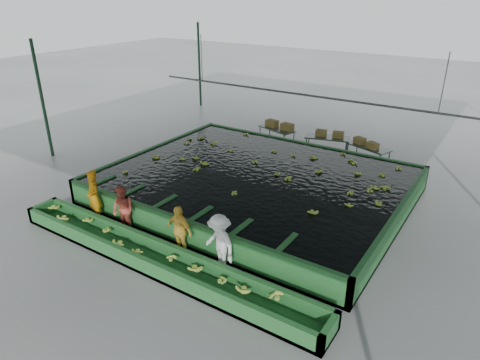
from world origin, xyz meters
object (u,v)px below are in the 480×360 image
Objects in this scene: worker_b at (123,210)px; packing_table_left at (277,137)px; flotation_tank at (255,184)px; box_stack_mid at (329,137)px; packing_table_mid at (327,146)px; worker_a at (94,196)px; packing_table_right at (368,156)px; box_stack_right at (366,146)px; worker_d at (220,244)px; box_stack_left at (279,128)px; sorting_trough at (156,258)px; worker_c at (179,231)px.

packing_table_left is (0.01, 9.53, -0.34)m from worker_b.
box_stack_mid is at bearing 83.92° from flotation_tank.
flotation_tank is at bearing -95.50° from packing_table_mid.
worker_a is 9.63m from packing_table_left.
worker_a is at bearing -127.83° from flotation_tank.
worker_a is at bearing -121.25° from packing_table_right.
box_stack_right is (4.29, 9.42, 0.07)m from worker_b.
packing_table_right is (1.88, -0.10, -0.02)m from packing_table_mid.
box_stack_mid is at bearing 173.64° from box_stack_right.
worker_a is 1.04× the size of worker_d.
worker_d is 1.15× the size of box_stack_left.
worker_b reaches higher than flotation_tank.
packing_table_left is 1.53× the size of box_stack_right.
box_stack_right is (2.26, 10.22, 0.57)m from sorting_trough.
worker_b is 9.58m from box_stack_left.
box_stack_right is at bearing 76.03° from worker_a.
box_stack_mid is at bearing 1.60° from packing_table_left.
sorting_trough is 10.57m from box_stack_left.
box_stack_mid is at bearing 0.57° from box_stack_left.
worker_b is at bearing -176.55° from worker_c.
worker_a reaches higher than sorting_trough.
worker_a is at bearing -98.40° from box_stack_left.
worker_a is at bearing -120.71° from box_stack_right.
packing_table_right is 1.52× the size of box_stack_right.
packing_table_left is at bearing 106.41° from worker_c.
worker_b is 0.99× the size of worker_c.
flotation_tank is 6.97× the size of box_stack_left.
sorting_trough is 0.96m from worker_c.
box_stack_mid is at bearing 84.62° from worker_a.
box_stack_left is at bearing 178.76° from packing_table_mid.
packing_table_mid is (0.33, 9.53, -0.32)m from worker_c.
box_stack_mid reaches higher than packing_table_right.
box_stack_mid is 1.70m from box_stack_right.
worker_a reaches higher than worker_d.
packing_table_mid is (-1.04, 9.53, -0.39)m from worker_d.
worker_d reaches higher than worker_c.
sorting_trough is 10.51m from packing_table_right.
sorting_trough is at bearing 3.27° from worker_a.
worker_d is 0.90× the size of packing_table_left.
box_stack_right is at bearing 77.55° from sorting_trough.
sorting_trough is at bearing -98.56° from worker_c.
box_stack_left is (-2.43, 0.05, 0.39)m from packing_table_mid.
worker_b is 0.91× the size of worker_d.
packing_table_left is (-3.56, 9.53, -0.41)m from worker_d.
worker_d is 0.86× the size of packing_table_mid.
box_stack_right is (5.59, 9.42, -0.03)m from worker_a.
worker_b is (-2.03, 0.80, 0.50)m from sorting_trough.
packing_table_mid is at bearing 91.45° from worker_c.
packing_table_left is at bearing 89.32° from worker_b.
box_stack_mid is 1.02× the size of box_stack_right.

